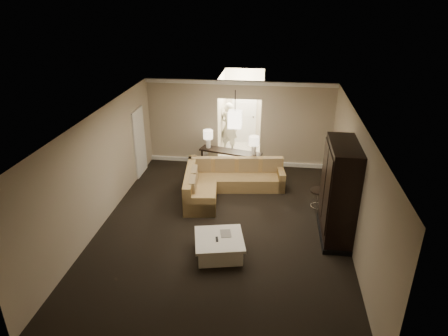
# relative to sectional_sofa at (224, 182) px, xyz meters

# --- Properties ---
(ground) EXTENTS (8.00, 8.00, 0.00)m
(ground) POSITION_rel_sectional_sofa_xyz_m (0.19, -1.86, -0.34)
(ground) COLOR black
(ground) RESTS_ON ground
(wall_back) EXTENTS (6.00, 0.04, 2.80)m
(wall_back) POSITION_rel_sectional_sofa_xyz_m (0.19, 2.14, 1.06)
(wall_back) COLOR #BCA78E
(wall_back) RESTS_ON ground
(wall_front) EXTENTS (6.00, 0.04, 2.80)m
(wall_front) POSITION_rel_sectional_sofa_xyz_m (0.19, -5.86, 1.06)
(wall_front) COLOR #BCA78E
(wall_front) RESTS_ON ground
(wall_left) EXTENTS (0.04, 8.00, 2.80)m
(wall_left) POSITION_rel_sectional_sofa_xyz_m (-2.81, -1.86, 1.06)
(wall_left) COLOR #BCA78E
(wall_left) RESTS_ON ground
(wall_right) EXTENTS (0.04, 8.00, 2.80)m
(wall_right) POSITION_rel_sectional_sofa_xyz_m (3.19, -1.86, 1.06)
(wall_right) COLOR #BCA78E
(wall_right) RESTS_ON ground
(ceiling) EXTENTS (6.00, 8.00, 0.02)m
(ceiling) POSITION_rel_sectional_sofa_xyz_m (0.19, -1.86, 2.46)
(ceiling) COLOR silver
(ceiling) RESTS_ON wall_back
(crown_molding) EXTENTS (6.00, 0.10, 0.12)m
(crown_molding) POSITION_rel_sectional_sofa_xyz_m (0.19, 2.09, 2.39)
(crown_molding) COLOR white
(crown_molding) RESTS_ON wall_back
(baseboard) EXTENTS (6.00, 0.10, 0.12)m
(baseboard) POSITION_rel_sectional_sofa_xyz_m (0.19, 2.09, -0.28)
(baseboard) COLOR white
(baseboard) RESTS_ON ground
(side_door) EXTENTS (0.05, 0.90, 2.10)m
(side_door) POSITION_rel_sectional_sofa_xyz_m (-2.78, 0.94, 0.71)
(side_door) COLOR white
(side_door) RESTS_ON ground
(foyer) EXTENTS (1.44, 2.02, 2.80)m
(foyer) POSITION_rel_sectional_sofa_xyz_m (0.19, 3.49, 0.96)
(foyer) COLOR beige
(foyer) RESTS_ON ground
(sectional_sofa) EXTENTS (2.91, 2.50, 0.84)m
(sectional_sofa) POSITION_rel_sectional_sofa_xyz_m (0.00, 0.00, 0.00)
(sectional_sofa) COLOR brown
(sectional_sofa) RESTS_ON ground
(coffee_table) EXTENTS (1.26, 1.26, 0.44)m
(coffee_table) POSITION_rel_sectional_sofa_xyz_m (0.27, -2.94, -0.12)
(coffee_table) COLOR white
(coffee_table) RESTS_ON ground
(console_table) EXTENTS (2.02, 0.92, 0.76)m
(console_table) POSITION_rel_sectional_sofa_xyz_m (0.02, 1.32, 0.12)
(console_table) COLOR black
(console_table) RESTS_ON ground
(armoire) EXTENTS (0.70, 1.63, 2.34)m
(armoire) POSITION_rel_sectional_sofa_xyz_m (2.88, -1.85, 0.79)
(armoire) COLOR black
(armoire) RESTS_ON ground
(drink_table) EXTENTS (0.46, 0.46, 0.58)m
(drink_table) POSITION_rel_sectional_sofa_xyz_m (2.59, -0.66, 0.08)
(drink_table) COLOR black
(drink_table) RESTS_ON ground
(table_lamp_left) EXTENTS (0.30, 0.30, 0.58)m
(table_lamp_left) POSITION_rel_sectional_sofa_xyz_m (-0.72, 1.51, 0.81)
(table_lamp_left) COLOR white
(table_lamp_left) RESTS_ON console_table
(table_lamp_right) EXTENTS (0.30, 0.30, 0.58)m
(table_lamp_right) POSITION_rel_sectional_sofa_xyz_m (0.75, 1.13, 0.81)
(table_lamp_right) COLOR white
(table_lamp_right) RESTS_ON console_table
(pendant_light) EXTENTS (0.38, 0.38, 1.09)m
(pendant_light) POSITION_rel_sectional_sofa_xyz_m (0.19, 0.84, 1.62)
(pendant_light) COLOR black
(pendant_light) RESTS_ON ceiling
(person) EXTENTS (0.86, 0.73, 2.00)m
(person) POSITION_rel_sectional_sofa_xyz_m (-0.26, 3.15, 0.67)
(person) COLOR beige
(person) RESTS_ON ground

